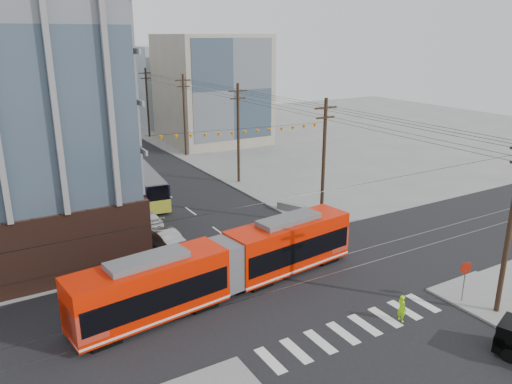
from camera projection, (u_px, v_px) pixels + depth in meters
ground at (321, 305)px, 30.66m from camera, size 160.00×160.00×0.00m
bg_bldg_ne_near at (212, 89)px, 75.39m from camera, size 14.00×14.00×16.00m
bg_bldg_ne_far at (175, 85)px, 93.07m from camera, size 16.00×16.00×14.00m
utility_pole_near at (510, 227)px, 28.21m from camera, size 0.30×0.30×11.00m
utility_pole_far at (147, 103)px, 79.06m from camera, size 0.30×0.30×11.00m
streetcar at (226, 265)px, 31.66m from camera, size 20.10×5.20×3.84m
city_bus at (145, 185)px, 49.88m from camera, size 3.55×10.99×3.06m
parked_car_silver at (162, 237)px, 39.04m from camera, size 2.28×4.76×1.51m
parked_car_white at (145, 219)px, 43.26m from camera, size 2.37×4.73×1.32m
parked_car_grey at (111, 195)px, 49.38m from camera, size 3.30×5.51×1.43m
pedestrian at (402, 308)px, 28.77m from camera, size 0.41×0.61×1.65m
stop_sign at (464, 284)px, 30.59m from camera, size 0.99×0.99×2.59m
jersey_barrier at (297, 209)px, 46.42m from camera, size 2.46×3.96×0.79m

